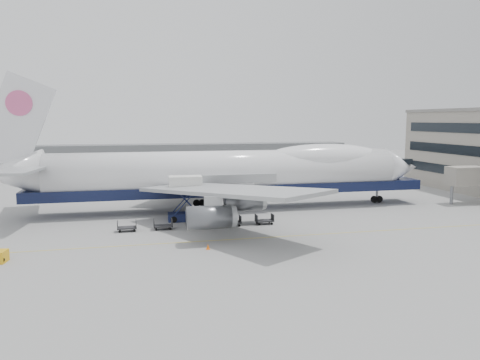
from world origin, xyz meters
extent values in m
plane|color=gray|center=(0.00, 0.00, 0.00)|extent=(260.00, 260.00, 0.00)
cube|color=gold|center=(0.00, -6.00, 0.01)|extent=(60.00, 0.15, 0.01)
cube|color=gray|center=(40.00, 8.00, 4.50)|extent=(9.00, 3.00, 3.00)
cylinder|color=slate|center=(36.00, 8.00, 1.50)|extent=(0.50, 0.50, 3.00)
cube|color=slate|center=(-10.00, 70.00, 3.50)|extent=(110.00, 8.00, 7.00)
cylinder|color=white|center=(0.00, 12.00, 5.70)|extent=(52.00, 6.40, 6.40)
cube|color=#0E1434|center=(1.00, 12.00, 3.14)|extent=(60.00, 5.76, 1.50)
cone|color=white|center=(29.00, 12.00, 5.70)|extent=(6.00, 6.40, 6.40)
cone|color=white|center=(-30.50, 12.00, 6.30)|extent=(9.00, 6.40, 6.40)
ellipsoid|color=white|center=(15.60, 12.00, 7.46)|extent=(20.67, 5.78, 4.56)
cube|color=white|center=(-29.00, 12.00, 13.20)|extent=(10.52, 0.50, 13.56)
cylinder|color=#DE568E|center=(-28.50, 12.00, 15.70)|extent=(3.40, 0.30, 3.40)
cube|color=#9EA0A3|center=(-3.00, -2.28, 5.10)|extent=(20.35, 26.74, 2.26)
cube|color=#9EA0A3|center=(-3.00, 26.28, 5.10)|extent=(20.35, 26.74, 2.26)
cylinder|color=#595B60|center=(-6.00, 31.00, 2.90)|extent=(4.80, 2.60, 2.60)
cylinder|color=#595B60|center=(0.00, 22.00, 2.90)|extent=(4.80, 2.60, 2.60)
cylinder|color=#595B60|center=(0.00, 2.00, 2.90)|extent=(4.80, 2.60, 2.60)
cylinder|color=#595B60|center=(-6.00, -7.00, 2.90)|extent=(4.80, 2.60, 2.60)
cylinder|color=slate|center=(25.00, 12.00, 1.25)|extent=(0.36, 0.36, 2.50)
cylinder|color=black|center=(25.00, 12.00, 0.55)|extent=(1.10, 0.45, 1.10)
cylinder|color=slate|center=(-3.00, 9.00, 1.25)|extent=(0.36, 0.36, 2.50)
cylinder|color=black|center=(-3.00, 9.00, 0.55)|extent=(1.10, 0.45, 1.10)
cylinder|color=slate|center=(-3.00, 15.00, 1.25)|extent=(0.36, 0.36, 2.50)
cylinder|color=black|center=(-3.00, 15.00, 0.55)|extent=(1.10, 0.45, 1.10)
cube|color=#182048|center=(-7.15, 5.27, 0.52)|extent=(4.83, 2.47, 1.04)
cube|color=silver|center=(-7.15, 5.27, 5.00)|extent=(4.46, 2.65, 2.08)
cube|color=#182048|center=(-7.15, 4.23, 2.80)|extent=(3.39, 0.26, 3.74)
cube|color=#182048|center=(-7.15, 6.31, 2.80)|extent=(3.39, 0.26, 3.74)
cube|color=slate|center=(-7.15, 6.79, 5.00)|extent=(2.32, 1.23, 0.15)
cylinder|color=black|center=(-8.85, 4.32, 0.43)|extent=(0.85, 0.33, 0.85)
cylinder|color=black|center=(-8.85, 6.22, 0.43)|extent=(0.85, 0.33, 0.85)
cylinder|color=black|center=(-5.44, 4.32, 0.43)|extent=(0.85, 0.33, 0.85)
cylinder|color=black|center=(-5.44, 6.22, 0.43)|extent=(0.85, 0.33, 0.85)
cylinder|color=black|center=(-26.38, -9.89, 0.37)|extent=(0.73, 0.31, 0.73)
cylinder|color=black|center=(-26.38, -8.53, 0.37)|extent=(0.73, 0.31, 0.73)
cone|color=orange|center=(-6.51, -9.39, 0.30)|extent=(0.38, 0.38, 0.59)
cube|color=orange|center=(-6.51, -9.39, 0.02)|extent=(0.40, 0.40, 0.03)
cube|color=#2D2D30|center=(-14.84, 0.73, 0.45)|extent=(2.30, 1.35, 0.18)
cube|color=#2D2D30|center=(-15.94, 0.73, 0.85)|extent=(0.08, 1.35, 0.90)
cube|color=#2D2D30|center=(-13.74, 0.73, 0.85)|extent=(0.08, 1.35, 0.90)
cylinder|color=black|center=(-15.69, 0.18, 0.15)|extent=(0.30, 0.12, 0.30)
cylinder|color=black|center=(-15.69, 1.28, 0.15)|extent=(0.30, 0.12, 0.30)
cylinder|color=black|center=(-13.99, 0.18, 0.15)|extent=(0.30, 0.12, 0.30)
cylinder|color=black|center=(-13.99, 1.28, 0.15)|extent=(0.30, 0.12, 0.30)
cube|color=#2D2D30|center=(-10.49, 0.73, 0.45)|extent=(2.30, 1.35, 0.18)
cube|color=#2D2D30|center=(-11.59, 0.73, 0.85)|extent=(0.08, 1.35, 0.90)
cube|color=#2D2D30|center=(-9.39, 0.73, 0.85)|extent=(0.08, 1.35, 0.90)
cylinder|color=black|center=(-11.34, 0.18, 0.15)|extent=(0.30, 0.12, 0.30)
cylinder|color=black|center=(-11.34, 1.28, 0.15)|extent=(0.30, 0.12, 0.30)
cylinder|color=black|center=(-9.64, 0.18, 0.15)|extent=(0.30, 0.12, 0.30)
cylinder|color=black|center=(-9.64, 1.28, 0.15)|extent=(0.30, 0.12, 0.30)
cube|color=#2D2D30|center=(-6.14, 0.73, 0.45)|extent=(2.30, 1.35, 0.18)
cube|color=#2D2D30|center=(-7.24, 0.73, 0.85)|extent=(0.08, 1.35, 0.90)
cube|color=#2D2D30|center=(-5.04, 0.73, 0.85)|extent=(0.08, 1.35, 0.90)
cylinder|color=black|center=(-6.99, 0.18, 0.15)|extent=(0.30, 0.12, 0.30)
cylinder|color=black|center=(-6.99, 1.28, 0.15)|extent=(0.30, 0.12, 0.30)
cylinder|color=black|center=(-5.29, 0.18, 0.15)|extent=(0.30, 0.12, 0.30)
cylinder|color=black|center=(-5.29, 1.28, 0.15)|extent=(0.30, 0.12, 0.30)
cube|color=#2D2D30|center=(-1.79, 0.73, 0.45)|extent=(2.30, 1.35, 0.18)
cube|color=#2D2D30|center=(-2.89, 0.73, 0.85)|extent=(0.08, 1.35, 0.90)
cube|color=#2D2D30|center=(-0.69, 0.73, 0.85)|extent=(0.08, 1.35, 0.90)
cylinder|color=black|center=(-2.64, 0.18, 0.15)|extent=(0.30, 0.12, 0.30)
cylinder|color=black|center=(-2.64, 1.28, 0.15)|extent=(0.30, 0.12, 0.30)
cylinder|color=black|center=(-0.94, 0.18, 0.15)|extent=(0.30, 0.12, 0.30)
cylinder|color=black|center=(-0.94, 1.28, 0.15)|extent=(0.30, 0.12, 0.30)
cube|color=#2D2D30|center=(2.56, 0.73, 0.45)|extent=(2.30, 1.35, 0.18)
cube|color=#2D2D30|center=(1.46, 0.73, 0.85)|extent=(0.08, 1.35, 0.90)
cube|color=#2D2D30|center=(3.66, 0.73, 0.85)|extent=(0.08, 1.35, 0.90)
cylinder|color=black|center=(1.71, 0.18, 0.15)|extent=(0.30, 0.12, 0.30)
cylinder|color=black|center=(1.71, 1.28, 0.15)|extent=(0.30, 0.12, 0.30)
cylinder|color=black|center=(3.41, 0.18, 0.15)|extent=(0.30, 0.12, 0.30)
cylinder|color=black|center=(3.41, 1.28, 0.15)|extent=(0.30, 0.12, 0.30)
camera|label=1|loc=(-14.06, -56.59, 13.53)|focal=35.00mm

